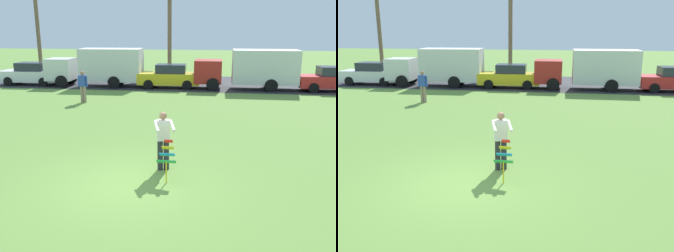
% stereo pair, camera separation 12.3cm
% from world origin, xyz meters
% --- Properties ---
extents(ground_plane, '(120.00, 120.00, 0.00)m').
position_xyz_m(ground_plane, '(0.00, 0.00, 0.00)').
color(ground_plane, olive).
extents(road_strip, '(120.00, 8.00, 0.01)m').
position_xyz_m(road_strip, '(0.00, 18.50, 0.01)').
color(road_strip, '#2D2D33').
rests_on(road_strip, ground).
extents(person_kite_flyer, '(0.68, 0.75, 1.73)m').
position_xyz_m(person_kite_flyer, '(0.83, 1.22, 0.95)').
color(person_kite_flyer, '#26262B').
rests_on(person_kite_flyer, ground).
extents(kite_held, '(0.51, 0.63, 1.08)m').
position_xyz_m(kite_held, '(1.04, 0.47, 0.72)').
color(kite_held, red).
rests_on(kite_held, ground).
extents(parked_car_white, '(4.24, 1.92, 1.60)m').
position_xyz_m(parked_car_white, '(-11.14, 16.10, 0.77)').
color(parked_car_white, white).
rests_on(parked_car_white, ground).
extents(parked_truck_white_box, '(6.76, 2.28, 2.62)m').
position_xyz_m(parked_truck_white_box, '(-5.91, 16.10, 1.41)').
color(parked_truck_white_box, silver).
rests_on(parked_truck_white_box, ground).
extents(parked_car_yellow, '(4.25, 1.93, 1.60)m').
position_xyz_m(parked_car_yellow, '(-1.02, 16.10, 0.77)').
color(parked_car_yellow, yellow).
rests_on(parked_car_yellow, ground).
extents(parked_truck_red_cab, '(6.70, 2.13, 2.62)m').
position_xyz_m(parked_truck_red_cab, '(4.49, 16.10, 1.41)').
color(parked_truck_red_cab, '#B2231E').
rests_on(parked_truck_red_cab, ground).
extents(parked_car_red, '(4.26, 1.96, 1.60)m').
position_xyz_m(parked_car_red, '(9.62, 16.10, 0.77)').
color(parked_car_red, red).
rests_on(parked_car_red, ground).
extents(person_walker_near, '(0.57, 0.26, 1.73)m').
position_xyz_m(person_walker_near, '(-5.04, 10.36, 0.93)').
color(person_walker_near, gray).
rests_on(person_walker_near, ground).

